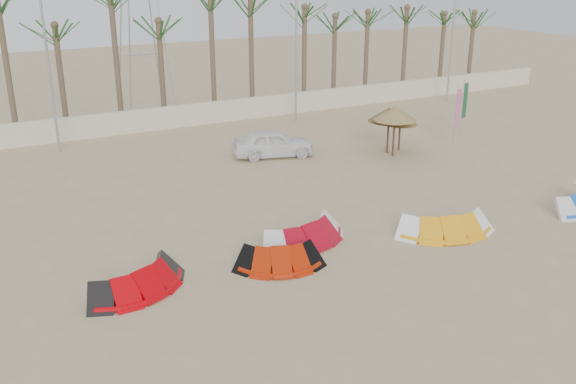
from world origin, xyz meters
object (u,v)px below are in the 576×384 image
kite_blue (572,197)px  car (273,143)px  kite_red_mid (275,254)px  parasol_right (401,118)px  kite_red_left (135,276)px  kite_red_right (301,229)px  kite_orange (440,221)px  parasol_left (395,113)px  parasol_mid (389,114)px

kite_blue → car: size_ratio=0.89×
kite_red_mid → parasol_right: bearing=36.9°
kite_red_left → kite_blue: bearing=-5.2°
kite_red_right → car: (3.72, 9.55, 0.27)m
kite_orange → car: 11.38m
parasol_right → car: (-6.30, 2.09, -1.05)m
kite_red_right → parasol_left: (9.13, 6.79, 1.79)m
kite_red_mid → kite_red_left: bearing=171.8°
kite_red_mid → kite_red_right: size_ratio=0.86×
kite_red_right → kite_orange: 5.19m
kite_red_left → parasol_mid: parasol_mid is taller
kite_red_left → kite_orange: 11.11m
kite_red_left → parasol_left: 17.13m
kite_red_mid → parasol_right: (11.73, 8.82, 1.33)m
kite_blue → parasol_mid: parasol_mid is taller
kite_blue → kite_red_left: bearing=174.8°
kite_red_right → parasol_right: (10.02, 7.47, 1.32)m
kite_orange → parasol_left: bearing=63.6°
kite_red_right → parasol_mid: bearing=38.7°
parasol_left → parasol_right: parasol_left is taller
kite_blue → parasol_left: bearing=103.3°
parasol_left → car: 6.26m
parasol_right → car: bearing=161.7°
parasol_left → parasol_mid: parasol_left is taller
kite_red_mid → kite_blue: bearing=-4.1°
car → kite_red_right: bearing=174.6°
kite_red_left → kite_red_mid: size_ratio=1.17×
kite_orange → kite_blue: size_ratio=1.07×
kite_red_right → kite_red_mid: bearing=-141.5°
kite_orange → parasol_left: size_ratio=1.51×
kite_red_mid → kite_red_right: 2.18m
kite_red_mid → parasol_left: 13.67m
kite_red_right → car: size_ratio=0.92×
parasol_left → parasol_right: bearing=37.2°
car → kite_blue: bearing=-131.6°
kite_red_left → kite_orange: (11.06, -1.06, 0.00)m
parasol_left → kite_red_right: bearing=-143.4°
kite_red_mid → kite_orange: size_ratio=0.83×
kite_red_right → parasol_right: size_ratio=1.78×
kite_red_right → kite_orange: same height
kite_blue → parasol_left: size_ratio=1.41×
parasol_left → parasol_mid: (0.06, 0.57, -0.19)m
kite_red_left → kite_red_right: (6.17, 0.71, 0.00)m
kite_red_mid → parasol_right: size_ratio=1.54×
kite_red_left → car: size_ratio=0.93×
kite_red_left → kite_blue: size_ratio=1.04×
parasol_mid → parasol_right: parasol_mid is taller
kite_red_left → parasol_right: parasol_right is taller
kite_red_right → parasol_right: bearing=36.7°
kite_orange → car: size_ratio=0.96×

